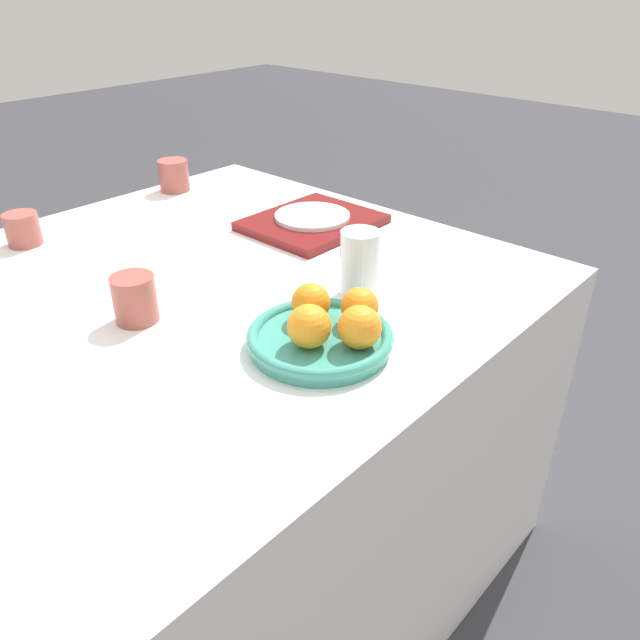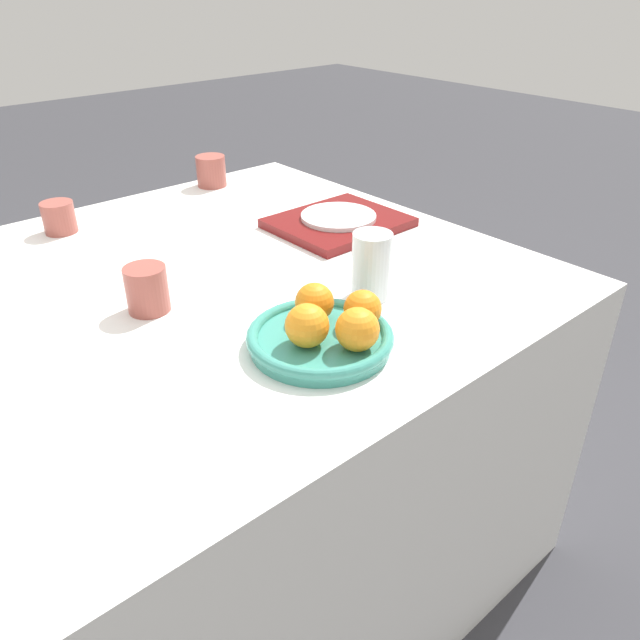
{
  "view_description": "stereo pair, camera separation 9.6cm",
  "coord_description": "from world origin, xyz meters",
  "px_view_note": "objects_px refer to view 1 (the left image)",
  "views": [
    {
      "loc": [
        -0.49,
        -0.89,
        1.26
      ],
      "look_at": [
        0.13,
        -0.33,
        0.78
      ],
      "focal_mm": 35.0,
      "sensor_mm": 36.0,
      "label": 1
    },
    {
      "loc": [
        -0.42,
        -0.96,
        1.26
      ],
      "look_at": [
        0.13,
        -0.33,
        0.78
      ],
      "focal_mm": 35.0,
      "sensor_mm": 36.0,
      "label": 2
    }
  ],
  "objects_px": {
    "water_glass": "(360,264)",
    "cup_3": "(174,175)",
    "side_plate": "(312,216)",
    "cup_2": "(23,229)",
    "orange_0": "(309,326)",
    "fruit_platter": "(320,339)",
    "orange_2": "(360,307)",
    "orange_1": "(360,327)",
    "cup_0": "(135,299)",
    "orange_3": "(311,303)",
    "serving_tray": "(312,222)"
  },
  "relations": [
    {
      "from": "side_plate",
      "to": "serving_tray",
      "type": "bearing_deg",
      "value": 90.0
    },
    {
      "from": "cup_2",
      "to": "orange_0",
      "type": "bearing_deg",
      "value": -83.46
    },
    {
      "from": "cup_2",
      "to": "fruit_platter",
      "type": "bearing_deg",
      "value": -80.97
    },
    {
      "from": "orange_0",
      "to": "orange_3",
      "type": "bearing_deg",
      "value": 41.04
    },
    {
      "from": "orange_1",
      "to": "serving_tray",
      "type": "bearing_deg",
      "value": 50.18
    },
    {
      "from": "orange_0",
      "to": "cup_3",
      "type": "xyz_separation_m",
      "value": [
        0.35,
        0.82,
        -0.02
      ]
    },
    {
      "from": "fruit_platter",
      "to": "orange_2",
      "type": "distance_m",
      "value": 0.08
    },
    {
      "from": "water_glass",
      "to": "cup_2",
      "type": "relative_size",
      "value": 1.71
    },
    {
      "from": "water_glass",
      "to": "cup_3",
      "type": "height_order",
      "value": "water_glass"
    },
    {
      "from": "orange_2",
      "to": "cup_3",
      "type": "height_order",
      "value": "orange_2"
    },
    {
      "from": "water_glass",
      "to": "orange_2",
      "type": "bearing_deg",
      "value": -140.78
    },
    {
      "from": "serving_tray",
      "to": "cup_2",
      "type": "height_order",
      "value": "cup_2"
    },
    {
      "from": "fruit_platter",
      "to": "orange_0",
      "type": "distance_m",
      "value": 0.05
    },
    {
      "from": "side_plate",
      "to": "cup_0",
      "type": "height_order",
      "value": "cup_0"
    },
    {
      "from": "serving_tray",
      "to": "side_plate",
      "type": "height_order",
      "value": "side_plate"
    },
    {
      "from": "orange_0",
      "to": "serving_tray",
      "type": "distance_m",
      "value": 0.55
    },
    {
      "from": "water_glass",
      "to": "cup_3",
      "type": "bearing_deg",
      "value": 79.54
    },
    {
      "from": "orange_1",
      "to": "orange_2",
      "type": "bearing_deg",
      "value": 39.0
    },
    {
      "from": "water_glass",
      "to": "fruit_platter",
      "type": "bearing_deg",
      "value": -159.06
    },
    {
      "from": "orange_3",
      "to": "serving_tray",
      "type": "relative_size",
      "value": 0.23
    },
    {
      "from": "orange_1",
      "to": "cup_0",
      "type": "xyz_separation_m",
      "value": [
        -0.16,
        0.35,
        -0.01
      ]
    },
    {
      "from": "cup_0",
      "to": "cup_2",
      "type": "distance_m",
      "value": 0.46
    },
    {
      "from": "orange_2",
      "to": "water_glass",
      "type": "relative_size",
      "value": 0.5
    },
    {
      "from": "cup_0",
      "to": "orange_2",
      "type": "bearing_deg",
      "value": -55.12
    },
    {
      "from": "orange_0",
      "to": "fruit_platter",
      "type": "bearing_deg",
      "value": 12.64
    },
    {
      "from": "orange_0",
      "to": "cup_3",
      "type": "relative_size",
      "value": 0.84
    },
    {
      "from": "fruit_platter",
      "to": "orange_1",
      "type": "height_order",
      "value": "orange_1"
    },
    {
      "from": "water_glass",
      "to": "cup_0",
      "type": "distance_m",
      "value": 0.39
    },
    {
      "from": "fruit_platter",
      "to": "water_glass",
      "type": "distance_m",
      "value": 0.2
    },
    {
      "from": "orange_2",
      "to": "orange_3",
      "type": "relative_size",
      "value": 0.96
    },
    {
      "from": "orange_0",
      "to": "side_plate",
      "type": "bearing_deg",
      "value": 42.31
    },
    {
      "from": "side_plate",
      "to": "cup_3",
      "type": "relative_size",
      "value": 2.13
    },
    {
      "from": "water_glass",
      "to": "cup_3",
      "type": "distance_m",
      "value": 0.75
    },
    {
      "from": "cup_3",
      "to": "orange_1",
      "type": "bearing_deg",
      "value": -109.06
    },
    {
      "from": "orange_1",
      "to": "fruit_platter",
      "type": "bearing_deg",
      "value": 105.01
    },
    {
      "from": "orange_3",
      "to": "cup_2",
      "type": "distance_m",
      "value": 0.72
    },
    {
      "from": "cup_0",
      "to": "cup_2",
      "type": "bearing_deg",
      "value": 86.92
    },
    {
      "from": "orange_3",
      "to": "orange_0",
      "type": "bearing_deg",
      "value": -138.96
    },
    {
      "from": "orange_0",
      "to": "side_plate",
      "type": "height_order",
      "value": "orange_0"
    },
    {
      "from": "orange_1",
      "to": "orange_3",
      "type": "bearing_deg",
      "value": 84.84
    },
    {
      "from": "cup_0",
      "to": "cup_2",
      "type": "xyz_separation_m",
      "value": [
        0.02,
        0.46,
        -0.01
      ]
    },
    {
      "from": "orange_2",
      "to": "cup_2",
      "type": "xyz_separation_m",
      "value": [
        -0.19,
        0.77,
        -0.02
      ]
    },
    {
      "from": "orange_0",
      "to": "orange_1",
      "type": "relative_size",
      "value": 1.01
    },
    {
      "from": "cup_3",
      "to": "side_plate",
      "type": "bearing_deg",
      "value": -83.32
    },
    {
      "from": "orange_2",
      "to": "water_glass",
      "type": "bearing_deg",
      "value": 39.22
    },
    {
      "from": "side_plate",
      "to": "cup_0",
      "type": "bearing_deg",
      "value": -172.0
    },
    {
      "from": "orange_3",
      "to": "cup_0",
      "type": "xyz_separation_m",
      "value": [
        -0.17,
        0.24,
        -0.01
      ]
    },
    {
      "from": "fruit_platter",
      "to": "orange_2",
      "type": "xyz_separation_m",
      "value": [
        0.07,
        -0.02,
        0.04
      ]
    },
    {
      "from": "orange_2",
      "to": "orange_3",
      "type": "distance_m",
      "value": 0.08
    },
    {
      "from": "orange_1",
      "to": "side_plate",
      "type": "distance_m",
      "value": 0.56
    }
  ]
}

